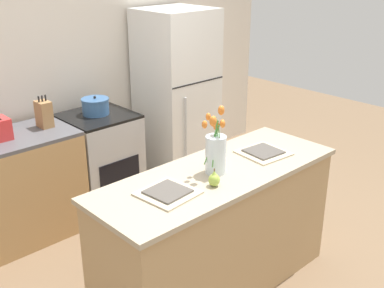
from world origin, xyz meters
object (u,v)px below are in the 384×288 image
Objects in this scene: pear_figurine at (214,179)px; knife_block at (44,114)px; refrigerator at (177,97)px; plate_setting_right at (263,152)px; plate_setting_left at (168,193)px; cooking_pot at (95,106)px; flower_vase at (216,151)px; stove_range at (101,161)px.

pear_figurine is 1.78m from knife_block.
refrigerator is 1.73m from plate_setting_right.
plate_setting_left is 1.00× the size of plate_setting_right.
plate_setting_right is 1.37× the size of cooking_pot.
refrigerator is at bearing 56.09° from flower_vase.
stove_range is 7.73× the size of pear_figurine.
stove_range is at bearing 102.21° from plate_setting_right.
pear_figurine reaches higher than stove_range.
stove_range is 0.51× the size of refrigerator.
knife_block is (-0.49, 0.01, 0.04)m from cooking_pot.
pear_figurine is (-1.22, -1.73, 0.09)m from refrigerator.
flower_vase is at bearing 42.04° from pear_figurine.
pear_figurine is at bearing -22.34° from plate_setting_left.
plate_setting_right is at bearing -110.37° from refrigerator.
plate_setting_right is at bearing -2.06° from flower_vase.
flower_vase is at bearing -94.49° from stove_range.
plate_setting_right is (0.35, -1.62, 0.48)m from stove_range.
plate_setting_right is (0.48, -0.02, -0.14)m from flower_vase.
plate_setting_right is (-0.60, -1.62, 0.06)m from refrigerator.
knife_block is at bearing 102.64° from flower_vase.
flower_vase is at bearing -77.36° from knife_block.
stove_range is 3.68× the size of cooking_pot.
knife_block is (-0.49, 0.03, 0.56)m from stove_range.
refrigerator is 2.21m from plate_setting_left.
plate_setting_left is 1.25× the size of knife_block.
cooking_pot is 0.49m from knife_block.
pear_figurine is 1.78m from cooking_pot.
refrigerator is at bearing -1.19° from knife_block.
refrigerator is 5.22× the size of plate_setting_right.
plate_setting_right is at bearing 0.00° from plate_setting_left.
cooking_pot is at bearing 88.12° from stove_range.
refrigerator is 1.94m from flower_vase.
pear_figurine is (-0.27, -1.73, 0.52)m from stove_range.
knife_block is at bearing 117.04° from plate_setting_right.
flower_vase is (-1.08, -1.60, 0.20)m from refrigerator.
stove_range is 1.72m from plate_setting_right.
refrigerator reaches higher than knife_block.
plate_setting_right is at bearing 10.44° from pear_figurine.
flower_vase reaches higher than knife_block.
plate_setting_left is at bearing 157.66° from pear_figurine.
refrigerator is at bearing 0.04° from stove_range.
stove_range is 0.75m from knife_block.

